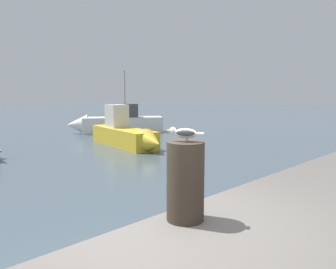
{
  "coord_description": "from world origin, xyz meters",
  "views": [
    {
      "loc": [
        -2.18,
        -2.51,
        2.47
      ],
      "look_at": [
        0.27,
        -0.05,
        2.02
      ],
      "focal_mm": 35.7,
      "sensor_mm": 36.0,
      "label": 1
    }
  ],
  "objects": [
    {
      "name": "boat_yellow",
      "position": [
        7.08,
        9.38,
        0.53
      ],
      "size": [
        2.02,
        5.37,
        1.94
      ],
      "color": "yellow",
      "rests_on": "ground_plane"
    },
    {
      "name": "mooring_post",
      "position": [
        0.27,
        -0.3,
        1.56
      ],
      "size": [
        0.38,
        0.38,
        0.81
      ],
      "primitive_type": "cylinder",
      "color": "#382D23",
      "rests_on": "harbor_quay"
    },
    {
      "name": "seagull",
      "position": [
        0.27,
        -0.29,
        2.06
      ],
      "size": [
        0.23,
        0.37,
        0.14
      ],
      "color": "tan",
      "rests_on": "mooring_post"
    },
    {
      "name": "boat_white",
      "position": [
        9.66,
        13.96,
        0.59
      ],
      "size": [
        5.41,
        4.22,
        3.8
      ],
      "color": "silver",
      "rests_on": "ground_plane"
    }
  ]
}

